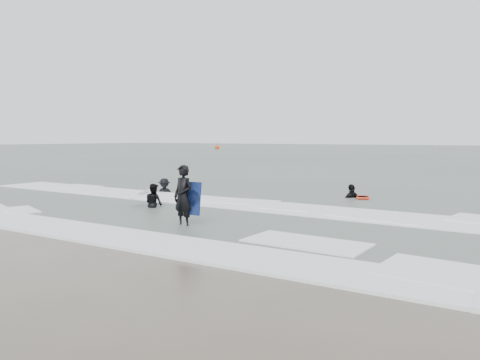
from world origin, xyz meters
The scene contains 9 objects.
ground centered at (0.00, 0.00, 0.00)m, with size 320.00×320.00×0.00m, color brown.
sea centered at (0.00, 80.00, 0.06)m, with size 320.00×320.00×0.00m, color #47544C.
surfer_centre centered at (0.30, 1.48, 0.00)m, with size 0.67×0.44×1.84m, color black.
surfer_wading centered at (-2.94, 3.70, 0.00)m, with size 0.72×0.56×1.48m, color black.
surfer_breaker centered at (-5.76, 7.41, 0.00)m, with size 1.01×0.58×1.56m, color black.
surfer_right_near centered at (2.24, 10.35, 0.00)m, with size 1.04×0.43×1.77m, color black.
surf_foam centered at (0.00, 3.70, 0.04)m, with size 30.03×9.06×0.09m.
bodyboards centered at (-0.01, 5.19, 0.50)m, with size 6.95×9.26×1.25m.
buoy centered at (-52.86, 77.37, 0.42)m, with size 1.00×1.00×1.65m.
Camera 1 is at (8.97, -8.90, 2.60)m, focal length 35.00 mm.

